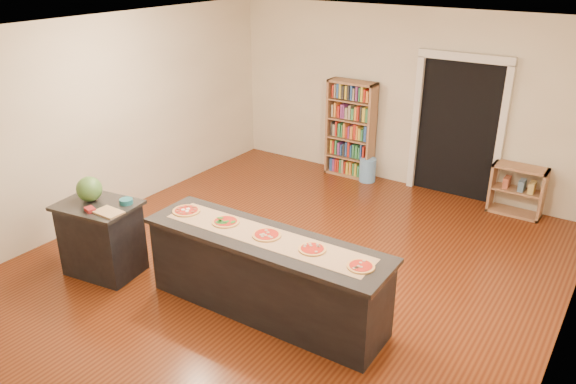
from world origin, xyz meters
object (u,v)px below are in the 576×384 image
Objects in this scene: low_shelf at (517,190)px; watermelon at (89,189)px; waste_bin at (368,170)px; bookshelf at (351,129)px; side_counter at (102,238)px; kitchen_island at (265,275)px.

watermelon reaches higher than low_shelf.
low_shelf is 2.36m from waste_bin.
bookshelf reaches higher than low_shelf.
side_counter is 0.60m from watermelon.
side_counter is 4.52m from bookshelf.
bookshelf is at bearing 169.31° from waste_bin.
kitchen_island is 2.99× the size of side_counter.
kitchen_island is 2.31m from watermelon.
bookshelf reaches higher than watermelon.
low_shelf is 1.87× the size of waste_bin.
low_shelf is 2.53× the size of watermelon.
watermelon is (-0.13, 0.02, 0.59)m from side_counter.
watermelon is at bearing -108.88° from waste_bin.
side_counter reaches higher than kitchen_island.
bookshelf is (0.95, 4.40, 0.36)m from side_counter.
waste_bin is 1.35× the size of watermelon.
watermelon is (-1.08, -4.38, 0.23)m from bookshelf.
kitchen_island is at bearing 10.10° from watermelon.
bookshelf is 0.73m from waste_bin.
bookshelf reaches higher than side_counter.
watermelon reaches higher than side_counter.
low_shelf is at bearing 66.88° from kitchen_island.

